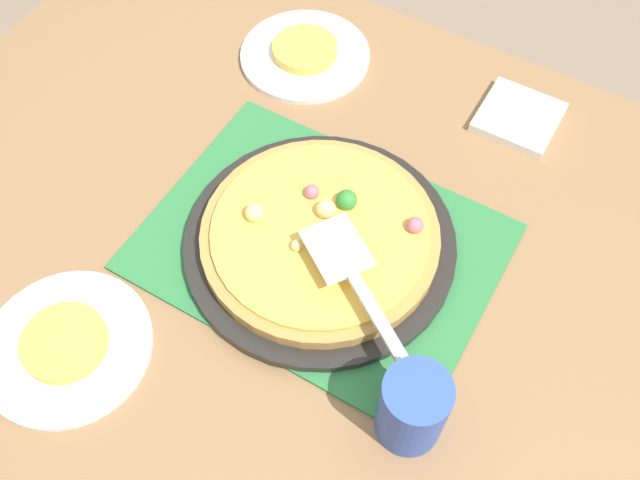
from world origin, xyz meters
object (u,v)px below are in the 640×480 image
Objects in this scene: cup_corner at (413,408)px; napkin_stack at (519,117)px; served_slice_right at (305,49)px; pizza_server at (354,277)px; pizza_pan at (320,243)px; pizza at (320,234)px; served_slice_left at (64,342)px; plate_far_right at (305,55)px; plate_near_left at (67,347)px.

napkin_stack is (-0.07, 0.53, -0.05)m from cup_corner.
pizza_server is (0.30, -0.37, 0.05)m from served_slice_right.
pizza_server is 0.43m from napkin_stack.
pizza is (-0.00, 0.00, 0.02)m from pizza_pan.
napkin_stack is at bearing 67.32° from pizza_pan.
pizza is 3.00× the size of served_slice_left.
pizza_pan is 1.15× the size of pizza.
cup_corner is at bearing -48.11° from served_slice_right.
served_slice_left is 0.92× the size of napkin_stack.
cup_corner is (0.43, -0.48, 0.04)m from served_slice_right.
pizza_server is at bearing -51.53° from plate_far_right.
served_slice_left reaches higher than plate_far_right.
served_slice_right is at bearing 0.00° from plate_far_right.
served_slice_left is 0.92× the size of cup_corner.
pizza_server is at bearing -34.18° from pizza.
pizza_pan is 0.36m from plate_near_left.
plate_near_left is at bearing -124.46° from pizza.
served_slice_left is at bearing -162.93° from cup_corner.
served_slice_right is 0.48m from pizza_server.
served_slice_right is (0.00, 0.00, 0.01)m from plate_far_right.
pizza_server is 1.79× the size of napkin_stack.
plate_far_right is (-0.21, 0.32, -0.03)m from pizza.
served_slice_right reaches higher than napkin_stack.
plate_near_left and plate_far_right have the same top height.
plate_far_right is at bearing 124.01° from pizza_pan.
pizza is 0.11m from pizza_server.
plate_near_left is 0.61m from served_slice_right.
served_slice_left is at bearing -139.71° from pizza_server.
plate_far_right is 1.83× the size of napkin_stack.
pizza_pan is at bearing -112.68° from napkin_stack.
napkin_stack is (0.36, 0.66, -0.01)m from served_slice_left.
served_slice_left and served_slice_right have the same top height.
pizza_server is (0.29, 0.24, 0.07)m from plate_near_left.
cup_corner is at bearing -37.13° from pizza_pan.
pizza is at bearing 55.54° from plate_near_left.
pizza_pan is 3.17× the size of cup_corner.
pizza is 0.36m from plate_near_left.
served_slice_left is at bearing -89.12° from plate_far_right.
pizza_pan is 3.17× the size of napkin_stack.
cup_corner reaches higher than pizza_pan.
plate_far_right is 0.61m from served_slice_left.
pizza reaches higher than napkin_stack.
pizza_server is at bearing 141.04° from cup_corner.
pizza_pan is at bearing 146.20° from pizza_server.
served_slice_right is 0.37m from napkin_stack.
pizza is 1.50× the size of plate_near_left.
served_slice_right is at bearing 124.05° from pizza.
plate_near_left is at bearing -139.71° from pizza_server.
pizza_pan is at bearing -72.12° from pizza.
pizza_server reaches higher than served_slice_right.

